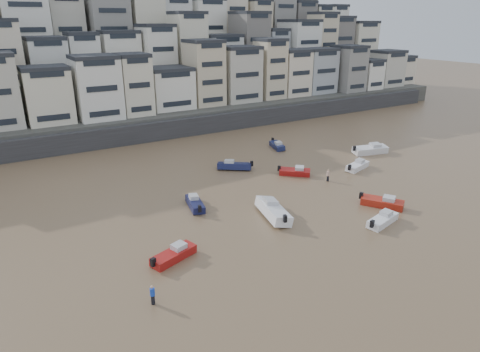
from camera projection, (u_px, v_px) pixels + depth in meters
harbor_wall at (180, 127)px, 83.76m from camera, size 140.00×3.00×3.50m
hillside at (134, 53)px, 114.11m from camera, size 141.04×66.00×50.00m
boat_a at (383, 218)px, 47.92m from camera, size 5.40×2.86×1.40m
boat_b at (382, 201)px, 52.38m from camera, size 4.39×5.60×1.49m
boat_c at (273, 209)px, 49.56m from camera, size 3.95×7.53×1.96m
boat_d at (358, 165)px, 65.41m from camera, size 5.57×3.20×1.44m
boat_e at (295, 171)px, 62.91m from camera, size 4.70×4.50×1.34m
boat_f at (195, 202)px, 52.16m from camera, size 2.75×5.36×1.40m
boat_g at (370, 148)px, 72.95m from camera, size 7.00×3.70×1.82m
boat_h at (234, 165)px, 65.35m from camera, size 5.63×4.85×1.54m
boat_i at (277, 144)px, 76.09m from camera, size 2.97×5.27×1.37m
boat_j at (174, 253)px, 40.79m from camera, size 5.51×3.36×1.43m
person_blue at (153, 295)px, 34.37m from camera, size 0.44×0.44×1.74m
person_pink at (328, 175)px, 60.55m from camera, size 0.44×0.44×1.74m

